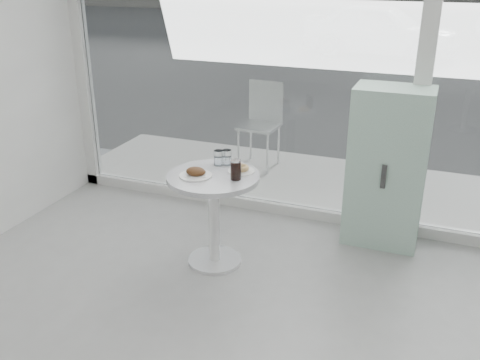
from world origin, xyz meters
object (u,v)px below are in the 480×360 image
at_px(plate_fritter, 196,173).
at_px(plate_donut, 241,169).
at_px(mint_cabinet, 387,168).
at_px(water_tumbler_b, 227,158).
at_px(car_white, 380,30).
at_px(cola_glass, 236,170).
at_px(patio_chair, 262,119).
at_px(water_tumbler_a, 219,159).
at_px(main_table, 214,201).

height_order(plate_fritter, plate_donut, plate_fritter).
xyz_separation_m(mint_cabinet, water_tumbler_b, (-1.20, -0.63, 0.14)).
height_order(mint_cabinet, car_white, mint_cabinet).
bearing_deg(car_white, plate_donut, -168.79).
relative_size(car_white, cola_glass, 25.26).
bearing_deg(car_white, plate_fritter, -170.32).
bearing_deg(plate_donut, plate_fritter, -143.53).
relative_size(plate_donut, cola_glass, 1.37).
bearing_deg(cola_glass, plate_donut, 96.32).
xyz_separation_m(patio_chair, water_tumbler_a, (0.30, -1.96, 0.22)).
distance_m(patio_chair, plate_fritter, 2.27).
distance_m(main_table, plate_fritter, 0.28).
height_order(main_table, cola_glass, cola_glass).
relative_size(main_table, patio_chair, 0.79).
height_order(mint_cabinet, water_tumbler_b, mint_cabinet).
relative_size(mint_cabinet, plate_donut, 6.49).
distance_m(main_table, car_white, 10.91).
distance_m(mint_cabinet, water_tumbler_b, 1.36).
distance_m(car_white, plate_fritter, 10.98).
distance_m(car_white, water_tumbler_b, 10.66).
height_order(car_white, plate_donut, car_white).
bearing_deg(car_white, mint_cabinet, -162.80).
distance_m(main_table, water_tumbler_a, 0.35).
bearing_deg(water_tumbler_a, cola_glass, -44.26).
height_order(water_tumbler_b, cola_glass, cola_glass).
bearing_deg(water_tumbler_b, patio_chair, 100.62).
bearing_deg(plate_donut, main_table, -141.40).
xyz_separation_m(plate_donut, water_tumbler_b, (-0.17, 0.11, 0.03)).
distance_m(mint_cabinet, patio_chair, 2.03).
bearing_deg(car_white, water_tumbler_a, -169.98).
bearing_deg(patio_chair, water_tumbler_b, -76.15).
bearing_deg(water_tumbler_a, main_table, -77.99).
bearing_deg(main_table, cola_glass, -5.09).
bearing_deg(water_tumbler_a, car_white, 90.60).
height_order(plate_donut, cola_glass, cola_glass).
height_order(patio_chair, plate_fritter, patio_chair).
relative_size(mint_cabinet, cola_glass, 8.86).
bearing_deg(car_white, water_tumbler_b, -169.67).
relative_size(main_table, mint_cabinet, 0.56).
bearing_deg(patio_chair, cola_glass, -72.81).
xyz_separation_m(main_table, car_white, (-0.16, 10.91, 0.11)).
bearing_deg(plate_fritter, main_table, 32.75).
bearing_deg(main_table, water_tumbler_b, 87.49).
bearing_deg(water_tumbler_b, plate_fritter, -110.53).
height_order(mint_cabinet, patio_chair, mint_cabinet).
relative_size(water_tumbler_b, cola_glass, 0.80).
bearing_deg(main_table, plate_fritter, -147.25).
xyz_separation_m(mint_cabinet, water_tumbler_a, (-1.26, -0.66, 0.14)).
height_order(plate_fritter, water_tumbler_b, water_tumbler_b).
relative_size(mint_cabinet, water_tumbler_a, 11.15).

